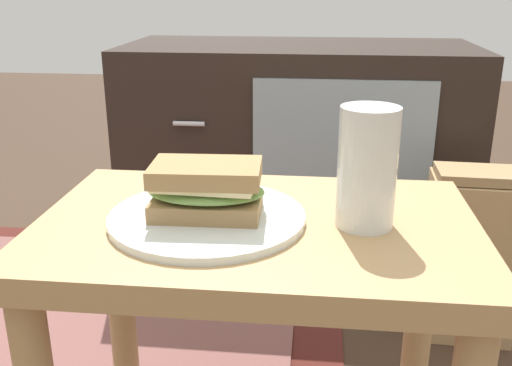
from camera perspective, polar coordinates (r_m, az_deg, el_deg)
side_table at (r=0.78m, az=0.08°, el=-9.79°), size 0.56×0.36×0.46m
tv_cabinet at (r=1.69m, az=4.06°, el=3.59°), size 0.96×0.46×0.58m
area_rug at (r=1.48m, az=-16.22°, el=-11.77°), size 1.21×0.88×0.01m
plate at (r=0.74m, az=-4.81°, el=-3.38°), size 0.25×0.25×0.01m
sandwich_front at (r=0.72m, az=-4.90°, el=-0.63°), size 0.15×0.09×0.07m
beer_glass at (r=0.71m, az=10.85°, el=1.31°), size 0.07×0.07×0.15m
paper_bag at (r=1.35m, az=20.31°, el=-6.57°), size 0.19×0.15×0.38m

